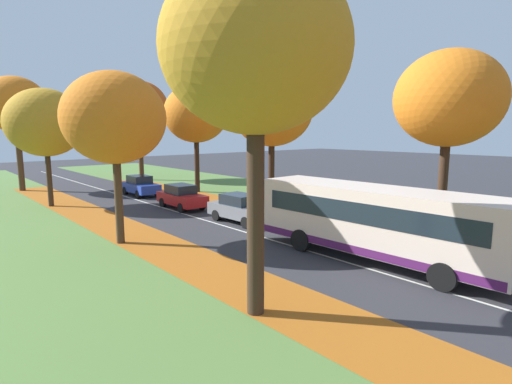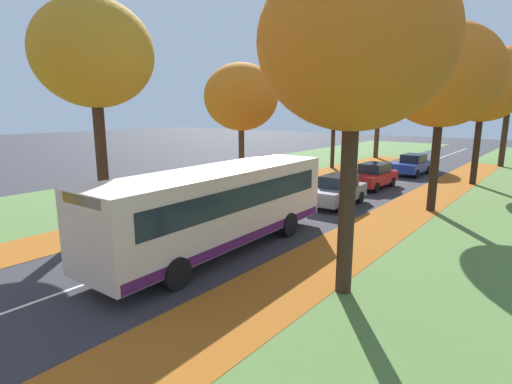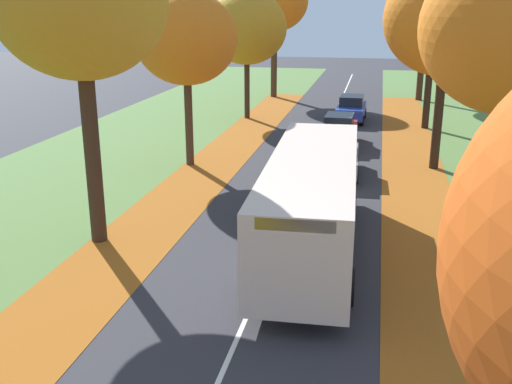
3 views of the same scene
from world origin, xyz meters
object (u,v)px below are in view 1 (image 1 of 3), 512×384
(tree_right_near, at_px, (449,99))
(tree_right_distant, at_px, (139,107))
(tree_left_near, at_px, (256,50))
(tree_left_far, at_px, (45,123))
(car_blue_third_in_line, at_px, (140,186))
(car_red_following, at_px, (182,197))
(tree_right_far, at_px, (196,114))
(tree_left_distant, at_px, (15,105))
(tree_left_mid, at_px, (114,118))
(car_grey_lead, at_px, (241,208))
(bus, at_px, (376,219))
(tree_right_mid, at_px, (272,109))

(tree_right_near, relative_size, tree_right_distant, 0.85)
(tree_left_near, bearing_deg, tree_left_far, 89.77)
(tree_left_near, bearing_deg, car_blue_third_in_line, 72.78)
(car_red_following, bearing_deg, tree_right_far, 48.87)
(tree_left_distant, height_order, tree_right_far, tree_left_distant)
(tree_left_mid, height_order, tree_left_far, tree_left_far)
(tree_left_mid, distance_m, car_grey_lead, 8.57)
(tree_left_near, xyz_separation_m, tree_left_far, (0.09, 21.90, -1.57))
(tree_left_distant, xyz_separation_m, car_blue_third_in_line, (6.70, -9.31, -6.61))
(tree_left_mid, relative_size, car_red_following, 1.85)
(tree_right_far, distance_m, car_red_following, 9.40)
(tree_left_mid, xyz_separation_m, tree_left_far, (0.09, 12.23, -0.01))
(tree_left_mid, height_order, car_grey_lead, tree_left_mid)
(bus, bearing_deg, tree_left_far, 107.28)
(tree_left_far, distance_m, car_red_following, 10.56)
(bus, bearing_deg, tree_left_distant, 101.94)
(tree_right_distant, bearing_deg, tree_right_near, -89.62)
(bus, relative_size, car_red_following, 2.47)
(tree_right_near, bearing_deg, car_red_following, 109.32)
(tree_right_distant, bearing_deg, tree_right_far, -91.16)
(tree_left_mid, bearing_deg, car_blue_third_in_line, 61.27)
(tree_right_near, relative_size, tree_right_far, 0.98)
(tree_left_far, height_order, tree_left_distant, tree_left_distant)
(tree_right_distant, bearing_deg, car_blue_third_in_line, -115.90)
(tree_left_far, height_order, tree_right_near, tree_right_near)
(tree_left_near, distance_m, tree_left_far, 21.96)
(tree_left_far, xyz_separation_m, car_red_following, (6.49, -6.69, -4.95))
(car_grey_lead, bearing_deg, tree_left_near, -126.79)
(tree_left_distant, bearing_deg, bus, -78.06)
(tree_right_mid, bearing_deg, tree_right_far, 88.78)
(tree_right_far, bearing_deg, tree_left_near, -118.85)
(car_red_following, bearing_deg, tree_left_near, -113.40)
(tree_left_near, height_order, bus, tree_left_near)
(tree_right_near, bearing_deg, tree_right_far, 91.23)
(car_grey_lead, bearing_deg, tree_right_distant, 78.35)
(tree_left_near, relative_size, tree_right_mid, 1.06)
(tree_left_near, xyz_separation_m, tree_right_near, (11.88, 0.08, -0.68))
(tree_right_far, bearing_deg, bus, -102.91)
(tree_left_mid, height_order, car_red_following, tree_left_mid)
(tree_left_far, height_order, car_blue_third_in_line, tree_left_far)
(tree_left_mid, xyz_separation_m, tree_right_mid, (11.23, 1.60, 0.84))
(tree_right_far, relative_size, bus, 0.87)
(tree_right_near, height_order, car_red_following, tree_right_near)
(tree_right_mid, bearing_deg, tree_right_near, -86.70)
(tree_left_distant, xyz_separation_m, tree_right_near, (11.69, -31.47, -0.76))
(tree_right_mid, height_order, car_red_following, tree_right_mid)
(tree_left_near, height_order, tree_left_mid, tree_left_near)
(tree_left_distant, relative_size, tree_right_mid, 1.08)
(tree_right_near, height_order, tree_right_mid, tree_right_mid)
(bus, relative_size, car_blue_third_in_line, 2.47)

